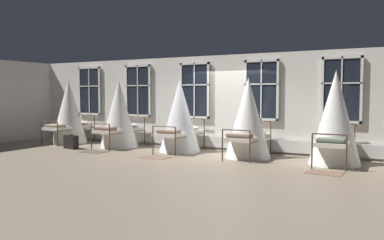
# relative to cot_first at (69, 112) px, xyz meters

# --- Properties ---
(ground) EXTENTS (29.68, 29.68, 0.00)m
(ground) POSITION_rel_cot_first_xyz_m (5.72, -0.05, -1.11)
(ground) COLOR gray
(back_wall_with_windows) EXTENTS (15.84, 0.10, 3.00)m
(back_wall_with_windows) POSITION_rel_cot_first_xyz_m (5.72, 1.16, 0.39)
(back_wall_with_windows) COLOR silver
(back_wall_with_windows) RESTS_ON ground
(window_bank) EXTENTS (12.49, 0.10, 2.73)m
(window_bank) POSITION_rel_cot_first_xyz_m (5.72, 1.04, -0.10)
(window_bank) COLOR black
(window_bank) RESTS_ON ground
(cot_first) EXTENTS (1.28, 1.84, 2.28)m
(cot_first) POSITION_rel_cot_first_xyz_m (0.00, 0.00, 0.00)
(cot_first) COLOR #4C3323
(cot_first) RESTS_ON ground
(cot_second) EXTENTS (1.28, 1.86, 2.23)m
(cot_second) POSITION_rel_cot_first_xyz_m (2.29, -0.01, -0.03)
(cot_second) COLOR #4C3323
(cot_second) RESTS_ON ground
(cot_third) EXTENTS (1.28, 1.85, 2.23)m
(cot_third) POSITION_rel_cot_first_xyz_m (4.60, 0.06, -0.03)
(cot_third) COLOR #4C3323
(cot_third) RESTS_ON ground
(cot_fourth) EXTENTS (1.28, 1.85, 2.23)m
(cot_fourth) POSITION_rel_cot_first_xyz_m (6.84, -0.00, -0.02)
(cot_fourth) COLOR #4C3323
(cot_fourth) RESTS_ON ground
(cot_fifth) EXTENTS (1.28, 1.86, 2.38)m
(cot_fifth) POSITION_rel_cot_first_xyz_m (9.15, 0.01, 0.05)
(cot_fifth) COLOR #4C3323
(cot_fifth) RESTS_ON ground
(rug_second) EXTENTS (0.81, 0.58, 0.01)m
(rug_second) POSITION_rel_cot_first_xyz_m (2.30, -1.28, -1.11)
(rug_second) COLOR brown
(rug_second) RESTS_ON ground
(rug_third) EXTENTS (0.82, 0.59, 0.01)m
(rug_third) POSITION_rel_cot_first_xyz_m (4.58, -1.28, -1.11)
(rug_third) COLOR brown
(rug_third) RESTS_ON ground
(rug_fifth) EXTENTS (0.82, 0.59, 0.01)m
(rug_fifth) POSITION_rel_cot_first_xyz_m (9.14, -1.28, -1.11)
(rug_fifth) COLOR brown
(rug_fifth) RESTS_ON ground
(suitcase_dark) EXTENTS (0.59, 0.31, 0.47)m
(suitcase_dark) POSITION_rel_cot_first_xyz_m (1.18, -1.09, -0.89)
(suitcase_dark) COLOR black
(suitcase_dark) RESTS_ON ground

